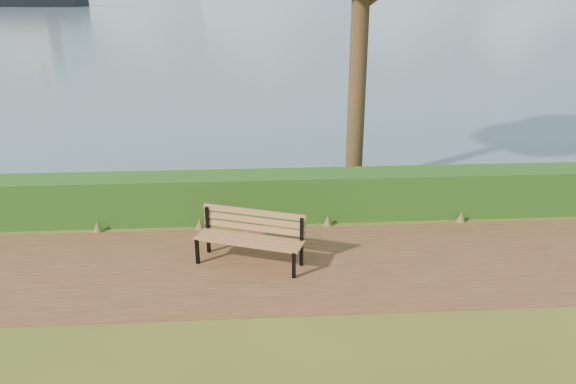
{
  "coord_description": "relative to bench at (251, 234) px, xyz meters",
  "views": [
    {
      "loc": [
        0.02,
        -8.83,
        4.8
      ],
      "look_at": [
        0.7,
        1.2,
        1.1
      ],
      "focal_mm": 35.0,
      "sensor_mm": 36.0,
      "label": 1
    }
  ],
  "objects": [
    {
      "name": "ground",
      "position": [
        0.03,
        -0.48,
        -0.57
      ],
      "size": [
        140.0,
        140.0,
        0.0
      ],
      "primitive_type": "plane",
      "color": "#4B5819",
      "rests_on": "ground"
    },
    {
      "name": "path",
      "position": [
        0.03,
        -0.18,
        -0.56
      ],
      "size": [
        40.0,
        3.4,
        0.01
      ],
      "primitive_type": "cube",
      "color": "brown",
      "rests_on": "ground"
    },
    {
      "name": "hedge",
      "position": [
        0.03,
        2.12,
        -0.07
      ],
      "size": [
        32.0,
        0.85,
        1.0
      ],
      "primitive_type": "cube",
      "color": "#1C4D16",
      "rests_on": "ground"
    },
    {
      "name": "bench",
      "position": [
        0.0,
        0.0,
        0.0
      ],
      "size": [
        2.04,
        1.23,
        0.99
      ],
      "rotation": [
        0.0,
        0.0,
        -0.37
      ],
      "color": "black",
      "rests_on": "ground"
    }
  ]
}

